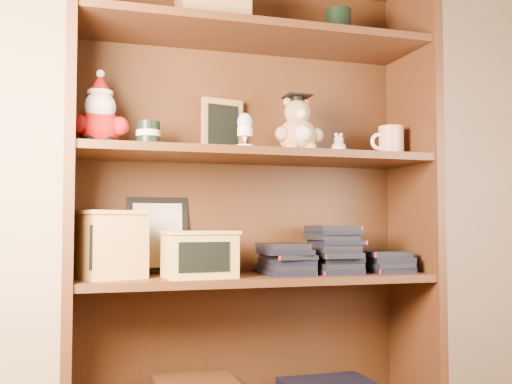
{
  "coord_description": "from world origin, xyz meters",
  "views": [
    {
      "loc": [
        -0.63,
        -0.57,
        0.71
      ],
      "look_at": [
        -0.06,
        1.3,
        0.82
      ],
      "focal_mm": 42.0,
      "sensor_mm": 36.0,
      "label": 1
    }
  ],
  "objects_px": {
    "grad_teddy_bear": "(298,131)",
    "teacher_mug": "(390,142)",
    "bookcase": "(251,205)",
    "treats_box": "(109,244)"
  },
  "relations": [
    {
      "from": "grad_teddy_bear",
      "to": "teacher_mug",
      "type": "xyz_separation_m",
      "value": [
        0.35,
        0.01,
        -0.02
      ]
    },
    {
      "from": "bookcase",
      "to": "grad_teddy_bear",
      "type": "distance_m",
      "value": 0.3
    },
    {
      "from": "grad_teddy_bear",
      "to": "treats_box",
      "type": "distance_m",
      "value": 0.72
    },
    {
      "from": "grad_teddy_bear",
      "to": "teacher_mug",
      "type": "relative_size",
      "value": 1.65
    },
    {
      "from": "grad_teddy_bear",
      "to": "teacher_mug",
      "type": "distance_m",
      "value": 0.35
    },
    {
      "from": "treats_box",
      "to": "teacher_mug",
      "type": "bearing_deg",
      "value": 0.05
    },
    {
      "from": "bookcase",
      "to": "grad_teddy_bear",
      "type": "xyz_separation_m",
      "value": [
        0.15,
        -0.06,
        0.25
      ]
    },
    {
      "from": "grad_teddy_bear",
      "to": "teacher_mug",
      "type": "bearing_deg",
      "value": 1.01
    },
    {
      "from": "bookcase",
      "to": "teacher_mug",
      "type": "bearing_deg",
      "value": -5.78
    },
    {
      "from": "teacher_mug",
      "to": "treats_box",
      "type": "distance_m",
      "value": 1.03
    }
  ]
}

